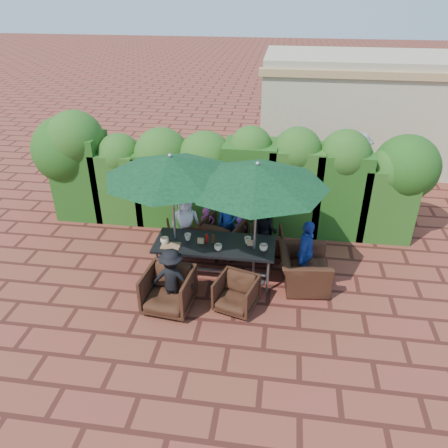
# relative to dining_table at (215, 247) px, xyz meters

# --- Properties ---
(ground) EXTENTS (80.00, 80.00, 0.00)m
(ground) POSITION_rel_dining_table_xyz_m (-0.05, -0.17, -0.67)
(ground) COLOR maroon
(ground) RESTS_ON ground
(dining_table) EXTENTS (2.27, 0.90, 0.75)m
(dining_table) POSITION_rel_dining_table_xyz_m (0.00, 0.00, 0.00)
(dining_table) COLOR black
(dining_table) RESTS_ON ground
(umbrella_left) EXTENTS (2.42, 2.42, 2.46)m
(umbrella_left) POSITION_rel_dining_table_xyz_m (-0.78, 0.08, 1.54)
(umbrella_left) COLOR gray
(umbrella_left) RESTS_ON ground
(umbrella_right) EXTENTS (2.48, 2.48, 2.46)m
(umbrella_right) POSITION_rel_dining_table_xyz_m (0.75, -0.08, 1.54)
(umbrella_right) COLOR gray
(umbrella_right) RESTS_ON ground
(chair_far_left) EXTENTS (0.85, 0.82, 0.69)m
(chair_far_left) POSITION_rel_dining_table_xyz_m (-0.81, 0.90, -0.33)
(chair_far_left) COLOR black
(chair_far_left) RESTS_ON ground
(chair_far_mid) EXTENTS (1.01, 0.98, 0.83)m
(chair_far_mid) POSITION_rel_dining_table_xyz_m (0.02, 0.90, -0.26)
(chair_far_mid) COLOR black
(chair_far_mid) RESTS_ON ground
(chair_far_right) EXTENTS (0.75, 0.71, 0.69)m
(chair_far_right) POSITION_rel_dining_table_xyz_m (0.93, 0.84, -0.33)
(chair_far_right) COLOR black
(chair_far_right) RESTS_ON ground
(chair_near_left) EXTENTS (0.89, 0.84, 0.83)m
(chair_near_left) POSITION_rel_dining_table_xyz_m (-0.65, -1.05, -0.26)
(chair_near_left) COLOR black
(chair_near_left) RESTS_ON ground
(chair_near_right) EXTENTS (0.81, 0.79, 0.69)m
(chair_near_right) POSITION_rel_dining_table_xyz_m (0.52, -0.89, -0.33)
(chair_near_right) COLOR black
(chair_near_right) RESTS_ON ground
(chair_end_right) EXTENTS (0.78, 1.11, 0.91)m
(chair_end_right) POSITION_rel_dining_table_xyz_m (1.69, -0.02, -0.22)
(chair_end_right) COLOR black
(chair_end_right) RESTS_ON ground
(adult_far_left) EXTENTS (0.71, 0.52, 1.29)m
(adult_far_left) POSITION_rel_dining_table_xyz_m (-0.76, 0.87, -0.03)
(adult_far_left) COLOR white
(adult_far_left) RESTS_ON ground
(adult_far_mid) EXTENTS (0.50, 0.45, 1.19)m
(adult_far_mid) POSITION_rel_dining_table_xyz_m (0.10, 1.05, -0.08)
(adult_far_mid) COLOR #1C3B99
(adult_far_mid) RESTS_ON ground
(adult_far_right) EXTENTS (0.58, 0.41, 1.12)m
(adult_far_right) POSITION_rel_dining_table_xyz_m (0.88, 0.87, -0.11)
(adult_far_right) COLOR black
(adult_far_right) RESTS_ON ground
(adult_near_left) EXTENTS (0.74, 0.36, 1.15)m
(adult_near_left) POSITION_rel_dining_table_xyz_m (-0.59, -0.97, -0.10)
(adult_near_left) COLOR black
(adult_near_left) RESTS_ON ground
(adult_end_right) EXTENTS (0.56, 0.84, 1.30)m
(adult_end_right) POSITION_rel_dining_table_xyz_m (1.70, 0.07, -0.02)
(adult_end_right) COLOR #1C3B99
(adult_end_right) RESTS_ON ground
(child_left) EXTENTS (0.40, 0.37, 0.90)m
(child_left) POSITION_rel_dining_table_xyz_m (-0.35, 1.08, -0.22)
(child_left) COLOR #CE4998
(child_left) RESTS_ON ground
(child_right) EXTENTS (0.34, 0.30, 0.79)m
(child_right) POSITION_rel_dining_table_xyz_m (0.36, 1.01, -0.28)
(child_right) COLOR purple
(child_right) RESTS_ON ground
(pedestrian_a) EXTENTS (1.69, 0.94, 1.72)m
(pedestrian_a) POSITION_rel_dining_table_xyz_m (1.32, 4.13, 0.18)
(pedestrian_a) COLOR #217C25
(pedestrian_a) RESTS_ON ground
(pedestrian_b) EXTENTS (0.81, 0.57, 1.56)m
(pedestrian_b) POSITION_rel_dining_table_xyz_m (2.34, 4.13, 0.10)
(pedestrian_b) COLOR #CE4998
(pedestrian_b) RESTS_ON ground
(pedestrian_c) EXTENTS (1.23, 0.89, 1.74)m
(pedestrian_c) POSITION_rel_dining_table_xyz_m (3.07, 4.08, 0.20)
(pedestrian_c) COLOR gray
(pedestrian_c) RESTS_ON ground
(cup_a) EXTENTS (0.16, 0.16, 0.13)m
(cup_a) POSITION_rel_dining_table_xyz_m (-0.93, -0.14, 0.14)
(cup_a) COLOR beige
(cup_a) RESTS_ON dining_table
(cup_b) EXTENTS (0.13, 0.13, 0.13)m
(cup_b) POSITION_rel_dining_table_xyz_m (-0.53, 0.05, 0.14)
(cup_b) COLOR beige
(cup_b) RESTS_ON dining_table
(cup_c) EXTENTS (0.15, 0.15, 0.12)m
(cup_c) POSITION_rel_dining_table_xyz_m (0.10, -0.22, 0.13)
(cup_c) COLOR beige
(cup_c) RESTS_ON dining_table
(cup_d) EXTENTS (0.13, 0.13, 0.12)m
(cup_d) POSITION_rel_dining_table_xyz_m (0.61, 0.10, 0.14)
(cup_d) COLOR beige
(cup_d) RESTS_ON dining_table
(cup_e) EXTENTS (0.16, 0.16, 0.12)m
(cup_e) POSITION_rel_dining_table_xyz_m (0.92, -0.12, 0.14)
(cup_e) COLOR beige
(cup_e) RESTS_ON dining_table
(ketchup_bottle) EXTENTS (0.04, 0.04, 0.17)m
(ketchup_bottle) POSITION_rel_dining_table_xyz_m (-0.15, 0.03, 0.16)
(ketchup_bottle) COLOR #B20C0A
(ketchup_bottle) RESTS_ON dining_table
(sauce_bottle) EXTENTS (0.04, 0.04, 0.17)m
(sauce_bottle) POSITION_rel_dining_table_xyz_m (-0.03, 0.02, 0.16)
(sauce_bottle) COLOR #4C230C
(sauce_bottle) RESTS_ON dining_table
(serving_tray) EXTENTS (0.35, 0.25, 0.02)m
(serving_tray) POSITION_rel_dining_table_xyz_m (-0.79, -0.21, 0.08)
(serving_tray) COLOR #916646
(serving_tray) RESTS_ON dining_table
(number_block_left) EXTENTS (0.12, 0.06, 0.10)m
(number_block_left) POSITION_rel_dining_table_xyz_m (-0.26, -0.02, 0.13)
(number_block_left) COLOR tan
(number_block_left) RESTS_ON dining_table
(number_block_right) EXTENTS (0.12, 0.06, 0.10)m
(number_block_right) POSITION_rel_dining_table_xyz_m (0.67, 0.03, 0.13)
(number_block_right) COLOR tan
(number_block_right) RESTS_ON dining_table
(hedge_wall) EXTENTS (9.10, 1.60, 2.56)m
(hedge_wall) POSITION_rel_dining_table_xyz_m (-0.34, 2.15, 0.65)
(hedge_wall) COLOR #173B10
(hedge_wall) RESTS_ON ground
(building) EXTENTS (6.20, 3.08, 3.20)m
(building) POSITION_rel_dining_table_xyz_m (3.45, 6.82, 0.93)
(building) COLOR #C1AF90
(building) RESTS_ON ground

